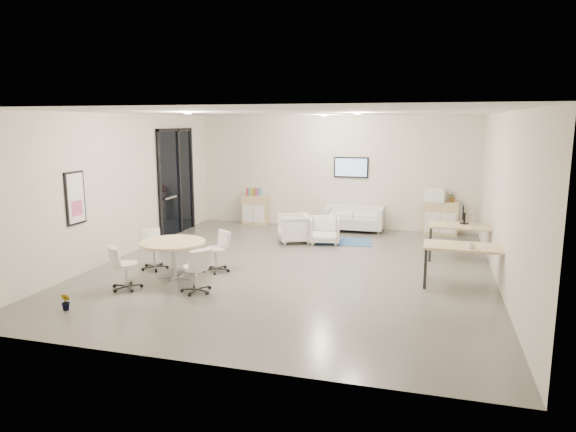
{
  "coord_description": "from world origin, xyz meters",
  "views": [
    {
      "loc": [
        2.71,
        -10.01,
        3.0
      ],
      "look_at": [
        -0.22,
        0.4,
        1.03
      ],
      "focal_mm": 32.0,
      "sensor_mm": 36.0,
      "label": 1
    }
  ],
  "objects_px": {
    "loveseat": "(354,219)",
    "armchair_left": "(294,227)",
    "armchair_right": "(325,229)",
    "desk_rear": "(464,229)",
    "round_table": "(173,246)",
    "desk_front": "(465,250)",
    "sideboard_right": "(440,218)",
    "sideboard_left": "(255,210)"
  },
  "relations": [
    {
      "from": "desk_front",
      "to": "sideboard_left",
      "type": "bearing_deg",
      "value": 141.94
    },
    {
      "from": "desk_rear",
      "to": "round_table",
      "type": "relative_size",
      "value": 1.22
    },
    {
      "from": "desk_rear",
      "to": "desk_front",
      "type": "height_order",
      "value": "desk_rear"
    },
    {
      "from": "armchair_right",
      "to": "sideboard_left",
      "type": "bearing_deg",
      "value": 131.41
    },
    {
      "from": "desk_front",
      "to": "round_table",
      "type": "relative_size",
      "value": 1.21
    },
    {
      "from": "desk_rear",
      "to": "round_table",
      "type": "bearing_deg",
      "value": -150.93
    },
    {
      "from": "armchair_right",
      "to": "desk_front",
      "type": "height_order",
      "value": "desk_front"
    },
    {
      "from": "desk_front",
      "to": "sideboard_right",
      "type": "bearing_deg",
      "value": 95.71
    },
    {
      "from": "desk_rear",
      "to": "loveseat",
      "type": "bearing_deg",
      "value": 138.65
    },
    {
      "from": "loveseat",
      "to": "round_table",
      "type": "height_order",
      "value": "round_table"
    },
    {
      "from": "sideboard_left",
      "to": "armchair_right",
      "type": "bearing_deg",
      "value": -37.29
    },
    {
      "from": "loveseat",
      "to": "armchair_left",
      "type": "height_order",
      "value": "armchair_left"
    },
    {
      "from": "sideboard_right",
      "to": "desk_rear",
      "type": "height_order",
      "value": "sideboard_right"
    },
    {
      "from": "armchair_right",
      "to": "desk_front",
      "type": "bearing_deg",
      "value": -51.52
    },
    {
      "from": "sideboard_left",
      "to": "desk_front",
      "type": "distance_m",
      "value": 7.33
    },
    {
      "from": "armchair_right",
      "to": "desk_front",
      "type": "relative_size",
      "value": 0.5
    },
    {
      "from": "desk_rear",
      "to": "round_table",
      "type": "xyz_separation_m",
      "value": [
        -5.47,
        -3.04,
        -0.03
      ]
    },
    {
      "from": "armchair_right",
      "to": "desk_front",
      "type": "distance_m",
      "value": 4.19
    },
    {
      "from": "desk_front",
      "to": "round_table",
      "type": "bearing_deg",
      "value": -167.85
    },
    {
      "from": "armchair_left",
      "to": "round_table",
      "type": "bearing_deg",
      "value": -45.54
    },
    {
      "from": "sideboard_left",
      "to": "sideboard_right",
      "type": "bearing_deg",
      "value": -0.22
    },
    {
      "from": "loveseat",
      "to": "desk_front",
      "type": "bearing_deg",
      "value": -59.85
    },
    {
      "from": "armchair_left",
      "to": "desk_rear",
      "type": "relative_size",
      "value": 0.52
    },
    {
      "from": "loveseat",
      "to": "desk_rear",
      "type": "relative_size",
      "value": 1.07
    },
    {
      "from": "sideboard_left",
      "to": "loveseat",
      "type": "xyz_separation_m",
      "value": [
        2.99,
        -0.18,
        -0.1
      ]
    },
    {
      "from": "sideboard_left",
      "to": "sideboard_right",
      "type": "distance_m",
      "value": 5.31
    },
    {
      "from": "sideboard_right",
      "to": "desk_front",
      "type": "relative_size",
      "value": 0.6
    },
    {
      "from": "sideboard_left",
      "to": "armchair_left",
      "type": "xyz_separation_m",
      "value": [
        1.73,
        -1.98,
        -0.03
      ]
    },
    {
      "from": "sideboard_right",
      "to": "armchair_left",
      "type": "xyz_separation_m",
      "value": [
        -3.58,
        -1.96,
        -0.06
      ]
    },
    {
      "from": "armchair_left",
      "to": "armchair_right",
      "type": "distance_m",
      "value": 0.78
    },
    {
      "from": "sideboard_right",
      "to": "desk_rear",
      "type": "xyz_separation_m",
      "value": [
        0.47,
        -2.62,
        0.26
      ]
    },
    {
      "from": "desk_front",
      "to": "desk_rear",
      "type": "bearing_deg",
      "value": 88.49
    },
    {
      "from": "round_table",
      "to": "loveseat",
      "type": "bearing_deg",
      "value": 64.0
    },
    {
      "from": "sideboard_left",
      "to": "loveseat",
      "type": "height_order",
      "value": "sideboard_left"
    },
    {
      "from": "desk_front",
      "to": "armchair_left",
      "type": "bearing_deg",
      "value": 147.42
    },
    {
      "from": "armchair_left",
      "to": "armchair_right",
      "type": "height_order",
      "value": "armchair_left"
    },
    {
      "from": "sideboard_right",
      "to": "loveseat",
      "type": "xyz_separation_m",
      "value": [
        -2.32,
        -0.16,
        -0.12
      ]
    },
    {
      "from": "armchair_right",
      "to": "desk_rear",
      "type": "bearing_deg",
      "value": -23.85
    },
    {
      "from": "armchair_left",
      "to": "desk_front",
      "type": "xyz_separation_m",
      "value": [
        3.96,
        -2.62,
        0.3
      ]
    },
    {
      "from": "loveseat",
      "to": "desk_rear",
      "type": "xyz_separation_m",
      "value": [
        2.79,
        -2.45,
        0.38
      ]
    },
    {
      "from": "armchair_left",
      "to": "round_table",
      "type": "height_order",
      "value": "armchair_left"
    },
    {
      "from": "armchair_right",
      "to": "round_table",
      "type": "relative_size",
      "value": 0.6
    }
  ]
}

